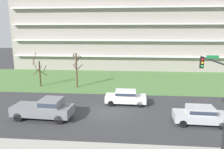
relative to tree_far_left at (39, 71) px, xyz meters
The scene contains 9 objects.
ground 14.20m from the tree_far_left, 39.88° to the right, with size 160.00×160.00×0.00m, color #38383A.
grass_lawn_strip 12.07m from the tree_far_left, 24.99° to the left, with size 80.00×16.00×0.08m, color #547F42.
apartment_building 21.80m from the tree_far_left, 59.36° to the left, with size 44.14×11.25×15.41m.
tree_far_left is the anchor object (origin of this frame).
tree_left 5.47m from the tree_far_left, ahead, with size 1.45×1.32×4.88m.
sedan_silver_near_left 21.91m from the tree_far_left, 30.16° to the right, with size 4.47×1.98×1.57m.
sedan_white_center_left 14.12m from the tree_far_left, 27.49° to the right, with size 4.43×1.87×1.57m.
pickup_gray_center_right 12.25m from the tree_far_left, 64.49° to the right, with size 5.51×2.32×1.95m.
traffic_signal_mast 23.39m from the tree_far_left, 35.97° to the right, with size 0.90×5.53×6.15m.
Camera 1 is at (2.04, -19.30, 7.80)m, focal length 33.41 mm.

